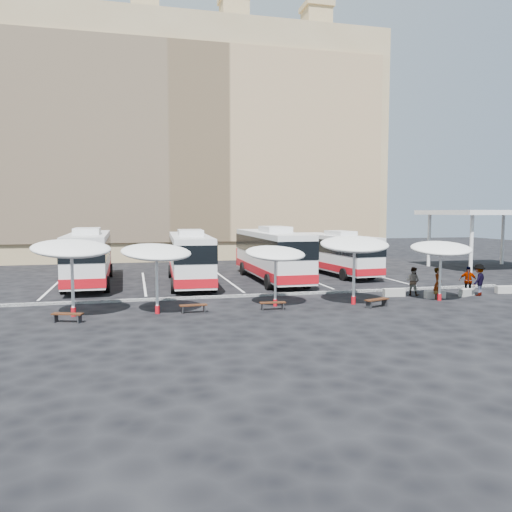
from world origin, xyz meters
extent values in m
plane|color=black|center=(0.00, 0.00, 0.00)|extent=(120.00, 120.00, 0.00)
cube|color=tan|center=(0.00, 32.00, 12.50)|extent=(42.00, 18.00, 25.00)
cube|color=tan|center=(0.00, 22.90, 12.00)|extent=(40.00, 0.30, 20.00)
cube|color=tan|center=(-15.00, 30.00, 27.00)|extent=(3.00, 3.00, 4.00)
cube|color=tan|center=(-5.00, 30.00, 27.00)|extent=(3.00, 3.00, 4.00)
cube|color=tan|center=(5.00, 30.00, 27.00)|extent=(3.00, 3.00, 4.00)
cube|color=tan|center=(15.00, 30.00, 27.00)|extent=(3.00, 3.00, 4.00)
cube|color=tan|center=(15.00, 30.00, 29.30)|extent=(3.40, 3.40, 0.60)
cube|color=silver|center=(24.00, 10.00, 5.00)|extent=(10.00, 8.00, 0.40)
cylinder|color=silver|center=(20.00, 7.00, 2.40)|extent=(0.30, 0.30, 4.80)
cylinder|color=silver|center=(20.00, 13.00, 2.40)|extent=(0.30, 0.30, 4.80)
cylinder|color=silver|center=(28.00, 13.00, 2.40)|extent=(0.30, 0.30, 4.80)
cube|color=black|center=(0.00, 0.50, 0.07)|extent=(34.00, 0.25, 0.15)
cube|color=white|center=(-12.00, 8.00, 0.01)|extent=(0.15, 12.00, 0.01)
cube|color=white|center=(-6.00, 8.00, 0.01)|extent=(0.15, 12.00, 0.01)
cube|color=white|center=(0.00, 8.00, 0.01)|extent=(0.15, 12.00, 0.01)
cube|color=white|center=(6.00, 8.00, 0.01)|extent=(0.15, 12.00, 0.01)
cube|color=white|center=(12.00, 8.00, 0.01)|extent=(0.15, 12.00, 0.01)
cube|color=silver|center=(-9.71, 8.28, 2.01)|extent=(2.82, 12.40, 3.09)
cube|color=black|center=(-9.71, 8.28, 2.63)|extent=(2.88, 12.46, 1.13)
cube|color=#B90D16|center=(-9.71, 8.28, 0.88)|extent=(2.88, 12.46, 0.57)
cube|color=#B90D16|center=(-9.83, 14.45, 1.24)|extent=(2.64, 0.26, 1.44)
cube|color=silver|center=(-9.69, 7.25, 3.76)|extent=(1.71, 3.12, 0.41)
cylinder|color=black|center=(-11.07, 11.86, 0.51)|extent=(0.38, 1.04, 1.03)
cylinder|color=black|center=(-8.49, 11.91, 0.51)|extent=(0.38, 1.04, 1.03)
cylinder|color=black|center=(-10.91, 4.14, 0.51)|extent=(0.38, 1.04, 1.03)
cylinder|color=black|center=(-8.34, 4.19, 0.51)|extent=(0.38, 1.04, 1.03)
cube|color=silver|center=(-2.87, 6.71, 1.94)|extent=(3.05, 12.07, 2.99)
cube|color=black|center=(-2.87, 6.71, 2.54)|extent=(3.11, 12.13, 1.10)
cube|color=#B90D16|center=(-2.87, 6.71, 0.85)|extent=(3.11, 12.13, 0.55)
cube|color=#B90D16|center=(-2.59, 12.69, 1.20)|extent=(2.56, 0.32, 1.40)
cube|color=silver|center=(-2.92, 5.71, 3.64)|extent=(1.73, 3.06, 0.40)
cylinder|color=black|center=(-3.95, 10.25, 0.50)|extent=(0.40, 1.01, 1.00)
cylinder|color=black|center=(-1.46, 10.14, 0.50)|extent=(0.40, 1.01, 1.00)
cylinder|color=black|center=(-4.30, 2.78, 0.50)|extent=(0.40, 1.01, 1.00)
cylinder|color=black|center=(-1.81, 2.67, 0.50)|extent=(0.40, 1.01, 1.00)
cube|color=silver|center=(3.10, 6.95, 2.04)|extent=(2.63, 12.53, 3.13)
cube|color=black|center=(3.10, 6.95, 2.66)|extent=(2.69, 12.60, 1.15)
cube|color=#B90D16|center=(3.10, 6.95, 0.89)|extent=(2.69, 12.60, 0.57)
cube|color=#B90D16|center=(3.11, 13.21, 1.25)|extent=(2.67, 0.21, 1.46)
cube|color=silver|center=(3.10, 5.90, 3.81)|extent=(1.68, 3.13, 0.42)
cylinder|color=black|center=(1.80, 10.60, 0.52)|extent=(0.37, 1.04, 1.04)
cylinder|color=black|center=(4.41, 10.60, 0.52)|extent=(0.37, 1.04, 1.04)
cylinder|color=black|center=(1.79, 2.77, 0.52)|extent=(0.37, 1.04, 1.04)
cylinder|color=black|center=(4.40, 2.77, 0.52)|extent=(0.37, 1.04, 1.04)
cube|color=silver|center=(9.13, 9.47, 1.80)|extent=(3.32, 11.25, 2.77)
cube|color=black|center=(9.13, 9.47, 2.36)|extent=(3.38, 11.31, 1.02)
cube|color=#B90D16|center=(9.13, 9.47, 0.79)|extent=(3.38, 11.31, 0.51)
cube|color=#B90D16|center=(8.62, 14.98, 1.11)|extent=(2.37, 0.40, 1.29)
cube|color=silver|center=(9.21, 8.55, 3.37)|extent=(1.73, 2.90, 0.37)
cylinder|color=black|center=(7.68, 12.58, 0.46)|extent=(0.41, 0.95, 0.92)
cylinder|color=black|center=(9.98, 12.79, 0.46)|extent=(0.41, 0.95, 0.92)
cylinder|color=black|center=(8.32, 5.68, 0.46)|extent=(0.41, 0.95, 0.92)
cylinder|color=black|center=(10.62, 5.89, 0.46)|extent=(0.41, 0.95, 0.92)
cylinder|color=silver|center=(-9.53, -2.98, 1.62)|extent=(0.19, 0.19, 3.24)
cylinder|color=#B90D16|center=(-9.53, -2.98, 0.22)|extent=(0.31, 0.31, 0.43)
ellipsoid|color=white|center=(-9.53, -2.98, 3.29)|extent=(4.75, 4.78, 1.11)
cylinder|color=silver|center=(-5.56, -3.28, 1.51)|extent=(0.18, 0.18, 3.01)
cylinder|color=#B90D16|center=(-5.56, -3.28, 0.20)|extent=(0.28, 0.28, 0.40)
ellipsoid|color=white|center=(-5.56, -3.28, 3.06)|extent=(4.39, 4.42, 1.03)
cylinder|color=silver|center=(0.64, -2.79, 1.40)|extent=(0.15, 0.15, 2.80)
cylinder|color=#B90D16|center=(0.64, -2.79, 0.19)|extent=(0.24, 0.24, 0.37)
ellipsoid|color=white|center=(0.64, -2.79, 2.85)|extent=(3.66, 3.69, 0.96)
cylinder|color=silver|center=(4.95, -3.25, 1.62)|extent=(0.18, 0.18, 3.24)
cylinder|color=#B90D16|center=(4.95, -3.25, 0.22)|extent=(0.29, 0.29, 0.43)
ellipsoid|color=white|center=(4.95, -3.25, 3.29)|extent=(4.42, 4.45, 1.11)
cylinder|color=silver|center=(10.18, -3.37, 1.47)|extent=(0.17, 0.17, 2.94)
cylinder|color=#B90D16|center=(10.18, -3.37, 0.20)|extent=(0.27, 0.27, 0.39)
ellipsoid|color=white|center=(10.18, -3.37, 2.98)|extent=(4.24, 4.26, 1.01)
cube|color=#32180B|center=(-9.62, -4.37, 0.41)|extent=(1.46, 0.83, 0.06)
cube|color=black|center=(-10.16, -4.18, 0.19)|extent=(0.17, 0.36, 0.38)
cube|color=black|center=(-9.09, -4.55, 0.19)|extent=(0.17, 0.36, 0.38)
cube|color=#32180B|center=(-3.81, -3.53, 0.39)|extent=(1.39, 0.43, 0.06)
cube|color=black|center=(-4.36, -3.56, 0.18)|extent=(0.07, 0.35, 0.37)
cube|color=black|center=(-3.26, -3.51, 0.18)|extent=(0.07, 0.35, 0.37)
cube|color=#32180B|center=(0.24, -3.72, 0.38)|extent=(1.36, 0.43, 0.05)
cube|color=black|center=(-0.30, -3.69, 0.18)|extent=(0.07, 0.34, 0.36)
cube|color=black|center=(0.78, -3.75, 0.18)|extent=(0.07, 0.34, 0.36)
cube|color=#32180B|center=(5.78, -4.36, 0.42)|extent=(1.52, 0.87, 0.06)
cube|color=black|center=(5.22, -4.56, 0.20)|extent=(0.18, 0.37, 0.39)
cube|color=black|center=(6.33, -4.16, 0.20)|extent=(0.18, 0.37, 0.39)
cube|color=gray|center=(8.42, -1.42, 0.24)|extent=(1.30, 0.57, 0.47)
cube|color=gray|center=(10.41, -2.58, 0.22)|extent=(1.21, 0.51, 0.44)
cube|color=gray|center=(12.76, -2.29, 0.21)|extent=(1.19, 0.81, 0.43)
cube|color=gray|center=(15.74, -2.01, 0.23)|extent=(1.26, 0.60, 0.45)
imported|color=black|center=(10.36, -2.93, 0.92)|extent=(0.79, 0.78, 1.84)
imported|color=black|center=(9.74, -1.34, 0.86)|extent=(1.02, 1.06, 1.72)
imported|color=black|center=(12.98, -2.07, 0.88)|extent=(1.08, 0.95, 1.75)
imported|color=black|center=(13.45, -2.39, 0.96)|extent=(1.43, 1.26, 1.92)
camera|label=1|loc=(-6.58, -28.09, 5.00)|focal=35.00mm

